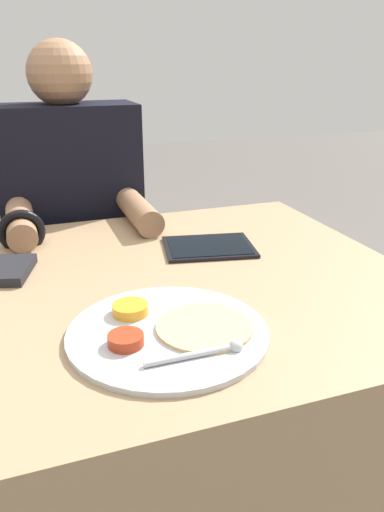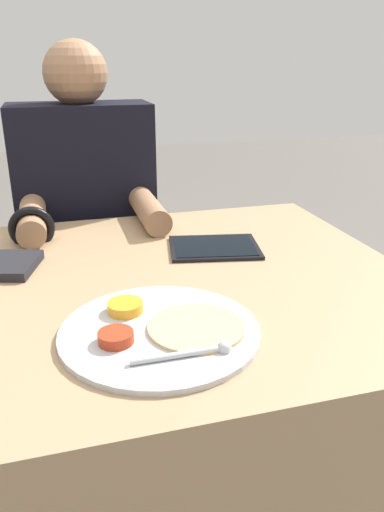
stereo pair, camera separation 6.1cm
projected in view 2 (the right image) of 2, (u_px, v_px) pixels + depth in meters
name	position (u px, v px, depth m)	size (l,w,h in m)	color
dining_table	(152.00, 421.00, 1.15)	(1.10, 0.89, 0.71)	#9E7F5B
thali_tray	(161.00, 330.00, 0.81)	(0.33, 0.33, 0.03)	#B7BABF
tablet_device	(214.00, 247.00, 1.18)	(0.23, 0.20, 0.01)	black
person_diner	(90.00, 254.00, 1.59)	(0.41, 0.47, 1.19)	black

